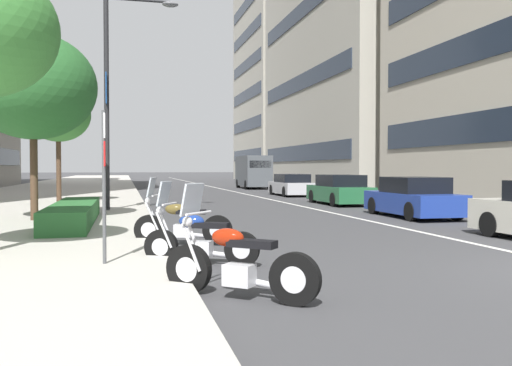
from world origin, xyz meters
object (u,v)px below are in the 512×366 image
at_px(motorcycle_mid_row, 181,225).
at_px(car_mid_block_traffic, 340,190).
at_px(motorcycle_under_tarp, 199,241).
at_px(motorcycle_far_end_row, 237,264).
at_px(car_approaching_light, 291,185).
at_px(delivery_van_ahead, 253,171).
at_px(street_lamp_with_banners, 118,81).
at_px(parking_sign_by_curb, 104,168).
at_px(car_lead_in_lane, 413,198).
at_px(street_tree_mid_sidewalk, 33,87).
at_px(street_tree_far_plaza, 58,115).

xyz_separation_m(motorcycle_mid_row, car_mid_block_traffic, (11.76, -8.49, 0.20)).
distance_m(motorcycle_under_tarp, car_mid_block_traffic, 16.69).
bearing_deg(motorcycle_mid_row, car_mid_block_traffic, -107.58).
bearing_deg(motorcycle_far_end_row, car_approaching_light, -68.81).
relative_size(motorcycle_under_tarp, delivery_van_ahead, 0.33).
height_order(motorcycle_mid_row, delivery_van_ahead, delivery_van_ahead).
bearing_deg(delivery_van_ahead, motorcycle_under_tarp, 167.11).
distance_m(delivery_van_ahead, street_lamp_with_banners, 25.49).
height_order(car_mid_block_traffic, car_approaching_light, car_mid_block_traffic).
xyz_separation_m(car_mid_block_traffic, parking_sign_by_curb, (-14.73, 10.02, 1.05)).
distance_m(motorcycle_under_tarp, car_lead_in_lane, 11.37).
distance_m(motorcycle_mid_row, delivery_van_ahead, 33.02).
relative_size(motorcycle_under_tarp, car_mid_block_traffic, 0.43).
bearing_deg(car_lead_in_lane, car_mid_block_traffic, 0.74).
relative_size(motorcycle_mid_row, parking_sign_by_curb, 0.86).
relative_size(car_lead_in_lane, street_lamp_with_banners, 0.55).
xyz_separation_m(car_lead_in_lane, street_tree_mid_sidewalk, (0.20, 12.26, 3.44)).
xyz_separation_m(motorcycle_mid_row, car_approaching_light, (19.86, -8.65, 0.18)).
xyz_separation_m(car_mid_block_traffic, street_tree_far_plaza, (2.38, 12.58, 3.42)).
distance_m(motorcycle_mid_row, car_mid_block_traffic, 14.51).
relative_size(motorcycle_far_end_row, car_lead_in_lane, 0.42).
bearing_deg(street_tree_mid_sidewalk, motorcycle_mid_row, -143.85).
relative_size(motorcycle_far_end_row, street_lamp_with_banners, 0.23).
distance_m(parking_sign_by_curb, street_tree_far_plaza, 17.46).
height_order(car_lead_in_lane, car_approaching_light, car_lead_in_lane).
bearing_deg(car_lead_in_lane, motorcycle_under_tarp, 133.28).
height_order(motorcycle_mid_row, street_tree_far_plaza, street_tree_far_plaza).
height_order(car_lead_in_lane, street_tree_far_plaza, street_tree_far_plaza).
height_order(motorcycle_far_end_row, car_approaching_light, motorcycle_far_end_row).
bearing_deg(motorcycle_mid_row, motorcycle_far_end_row, 110.36).
bearing_deg(street_tree_far_plaza, motorcycle_far_end_row, -167.54).
bearing_deg(motorcycle_under_tarp, motorcycle_far_end_row, 120.62).
bearing_deg(car_lead_in_lane, motorcycle_far_end_row, 142.07).
height_order(motorcycle_under_tarp, parking_sign_by_curb, parking_sign_by_curb).
xyz_separation_m(delivery_van_ahead, parking_sign_by_curb, (-34.70, 10.57, 0.28)).
bearing_deg(street_lamp_with_banners, delivery_van_ahead, -24.47).
bearing_deg(delivery_van_ahead, car_approaching_light, 179.87).
xyz_separation_m(street_tree_mid_sidewalk, street_tree_far_plaza, (8.93, 0.28, -0.02)).
bearing_deg(parking_sign_by_curb, motorcycle_under_tarp, -77.95).
height_order(delivery_van_ahead, street_tree_mid_sidewalk, street_tree_mid_sidewalk).
bearing_deg(car_lead_in_lane, car_approaching_light, 0.32).
relative_size(motorcycle_mid_row, street_lamp_with_banners, 0.27).
xyz_separation_m(car_mid_block_traffic, car_approaching_light, (8.10, -0.15, -0.02)).
bearing_deg(parking_sign_by_curb, car_mid_block_traffic, -34.23).
bearing_deg(car_lead_in_lane, street_tree_mid_sidewalk, 90.10).
relative_size(car_lead_in_lane, car_mid_block_traffic, 0.96).
distance_m(car_mid_block_traffic, delivery_van_ahead, 20.00).
xyz_separation_m(parking_sign_by_curb, street_tree_far_plaza, (17.10, 2.56, 2.37)).
bearing_deg(parking_sign_by_curb, street_tree_far_plaza, 8.50).
bearing_deg(street_lamp_with_banners, parking_sign_by_curb, 179.43).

